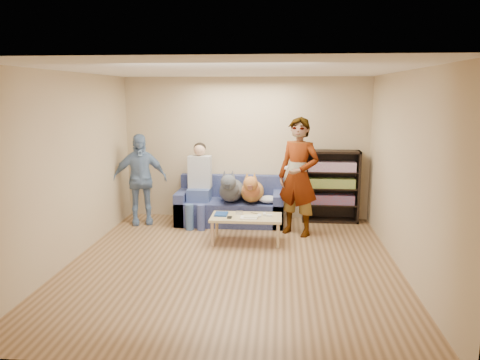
# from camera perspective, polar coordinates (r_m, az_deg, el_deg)

# --- Properties ---
(ground) EXTENTS (5.00, 5.00, 0.00)m
(ground) POSITION_cam_1_polar(r_m,az_deg,el_deg) (6.53, -0.95, -10.18)
(ground) COLOR brown
(ground) RESTS_ON ground
(ceiling) EXTENTS (5.00, 5.00, 0.00)m
(ceiling) POSITION_cam_1_polar(r_m,az_deg,el_deg) (6.11, -1.02, 13.25)
(ceiling) COLOR white
(ceiling) RESTS_ON ground
(wall_back) EXTENTS (4.50, 0.00, 4.50)m
(wall_back) POSITION_cam_1_polar(r_m,az_deg,el_deg) (8.66, 0.76, 3.86)
(wall_back) COLOR tan
(wall_back) RESTS_ON ground
(wall_front) EXTENTS (4.50, 0.00, 4.50)m
(wall_front) POSITION_cam_1_polar(r_m,az_deg,el_deg) (3.77, -5.01, -5.12)
(wall_front) COLOR tan
(wall_front) RESTS_ON ground
(wall_left) EXTENTS (0.00, 5.00, 5.00)m
(wall_left) POSITION_cam_1_polar(r_m,az_deg,el_deg) (6.80, -20.19, 1.35)
(wall_left) COLOR tan
(wall_left) RESTS_ON ground
(wall_right) EXTENTS (0.00, 5.00, 5.00)m
(wall_right) POSITION_cam_1_polar(r_m,az_deg,el_deg) (6.36, 19.61, 0.78)
(wall_right) COLOR tan
(wall_right) RESTS_ON ground
(blanket) EXTENTS (0.36, 0.30, 0.12)m
(blanket) POSITION_cam_1_polar(r_m,az_deg,el_deg) (8.15, 3.51, -2.37)
(blanket) COLOR #B4B3B8
(blanket) RESTS_ON sofa
(person_standing_right) EXTENTS (0.84, 0.75, 1.93)m
(person_standing_right) POSITION_cam_1_polar(r_m,az_deg,el_deg) (7.67, 7.14, 0.38)
(person_standing_right) COLOR gray
(person_standing_right) RESTS_ON ground
(person_standing_left) EXTENTS (1.02, 0.69, 1.61)m
(person_standing_left) POSITION_cam_1_polar(r_m,az_deg,el_deg) (8.46, -12.12, 0.09)
(person_standing_left) COLOR #769ABD
(person_standing_left) RESTS_ON ground
(held_controller) EXTENTS (0.06, 0.14, 0.03)m
(held_controller) POSITION_cam_1_polar(r_m,az_deg,el_deg) (7.43, 5.68, 1.50)
(held_controller) COLOR silver
(held_controller) RESTS_ON person_standing_right
(notebook_blue) EXTENTS (0.20, 0.26, 0.03)m
(notebook_blue) POSITION_cam_1_polar(r_m,az_deg,el_deg) (7.40, -2.30, -4.16)
(notebook_blue) COLOR navy
(notebook_blue) RESTS_ON coffee_table
(papers) EXTENTS (0.26, 0.20, 0.02)m
(papers) POSITION_cam_1_polar(r_m,az_deg,el_deg) (7.21, 1.11, -4.59)
(papers) COLOR white
(papers) RESTS_ON coffee_table
(magazine) EXTENTS (0.22, 0.17, 0.01)m
(magazine) POSITION_cam_1_polar(r_m,az_deg,el_deg) (7.22, 1.36, -4.45)
(magazine) COLOR beige
(magazine) RESTS_ON coffee_table
(camera_silver) EXTENTS (0.11, 0.06, 0.05)m
(camera_silver) POSITION_cam_1_polar(r_m,az_deg,el_deg) (7.43, -0.09, -3.99)
(camera_silver) COLOR #ADACB1
(camera_silver) RESTS_ON coffee_table
(controller_a) EXTENTS (0.04, 0.13, 0.03)m
(controller_a) POSITION_cam_1_polar(r_m,az_deg,el_deg) (7.39, 3.00, -4.16)
(controller_a) COLOR silver
(controller_a) RESTS_ON coffee_table
(controller_b) EXTENTS (0.09, 0.06, 0.03)m
(controller_b) POSITION_cam_1_polar(r_m,az_deg,el_deg) (7.31, 3.60, -4.34)
(controller_b) COLOR white
(controller_b) RESTS_ON coffee_table
(headphone_cup_a) EXTENTS (0.07, 0.07, 0.02)m
(headphone_cup_a) POSITION_cam_1_polar(r_m,az_deg,el_deg) (7.28, 2.33, -4.43)
(headphone_cup_a) COLOR silver
(headphone_cup_a) RESTS_ON coffee_table
(headphone_cup_b) EXTENTS (0.07, 0.07, 0.02)m
(headphone_cup_b) POSITION_cam_1_polar(r_m,az_deg,el_deg) (7.36, 2.36, -4.27)
(headphone_cup_b) COLOR white
(headphone_cup_b) RESTS_ON coffee_table
(pen_orange) EXTENTS (0.13, 0.06, 0.01)m
(pen_orange) POSITION_cam_1_polar(r_m,az_deg,el_deg) (7.16, 0.51, -4.73)
(pen_orange) COLOR #C46C1B
(pen_orange) RESTS_ON coffee_table
(pen_black) EXTENTS (0.13, 0.08, 0.01)m
(pen_black) POSITION_cam_1_polar(r_m,az_deg,el_deg) (7.48, 1.79, -4.07)
(pen_black) COLOR black
(pen_black) RESTS_ON coffee_table
(wallet) EXTENTS (0.07, 0.12, 0.02)m
(wallet) POSITION_cam_1_polar(r_m,az_deg,el_deg) (7.22, -1.29, -4.58)
(wallet) COLOR black
(wallet) RESTS_ON coffee_table
(sofa) EXTENTS (1.90, 0.85, 0.82)m
(sofa) POSITION_cam_1_polar(r_m,az_deg,el_deg) (8.47, -1.15, -3.31)
(sofa) COLOR #515B93
(sofa) RESTS_ON ground
(person_seated) EXTENTS (0.40, 0.73, 1.47)m
(person_seated) POSITION_cam_1_polar(r_m,az_deg,el_deg) (8.31, -5.01, -0.13)
(person_seated) COLOR #425493
(person_seated) RESTS_ON sofa
(dog_gray) EXTENTS (0.43, 1.26, 0.63)m
(dog_gray) POSITION_cam_1_polar(r_m,az_deg,el_deg) (8.21, -1.10, -1.13)
(dog_gray) COLOR #4A4D54
(dog_gray) RESTS_ON sofa
(dog_tan) EXTENTS (0.41, 1.16, 0.59)m
(dog_tan) POSITION_cam_1_polar(r_m,az_deg,el_deg) (8.17, 1.47, -1.27)
(dog_tan) COLOR #C1763B
(dog_tan) RESTS_ON sofa
(coffee_table) EXTENTS (1.10, 0.60, 0.42)m
(coffee_table) POSITION_cam_1_polar(r_m,az_deg,el_deg) (7.32, 0.77, -4.78)
(coffee_table) COLOR tan
(coffee_table) RESTS_ON ground
(bookshelf) EXTENTS (1.00, 0.34, 1.30)m
(bookshelf) POSITION_cam_1_polar(r_m,az_deg,el_deg) (8.61, 11.01, -0.56)
(bookshelf) COLOR black
(bookshelf) RESTS_ON ground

